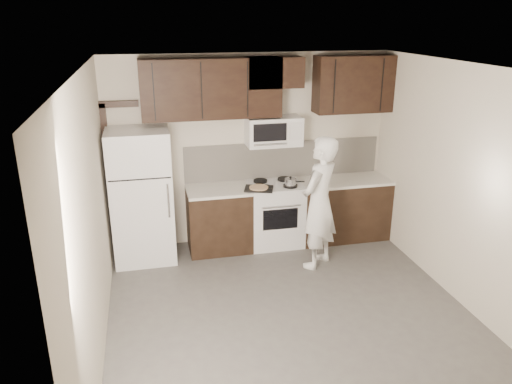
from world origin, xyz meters
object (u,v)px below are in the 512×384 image
object	(u,v)px
microwave	(274,131)
person	(319,203)
stove	(275,214)
refrigerator	(142,196)

from	to	relation	value
microwave	person	xyz separation A→B (m)	(0.38, -0.89, -0.77)
stove	microwave	size ratio (longest dim) A/B	1.24
microwave	person	bearing A→B (deg)	-66.88
stove	microwave	distance (m)	1.20
refrigerator	person	size ratio (longest dim) A/B	1.02
stove	microwave	bearing A→B (deg)	90.10
refrigerator	microwave	bearing A→B (deg)	5.15
person	microwave	bearing A→B (deg)	-109.96
stove	refrigerator	distance (m)	1.90
stove	person	bearing A→B (deg)	-63.83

